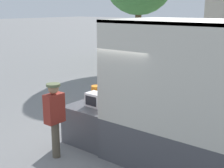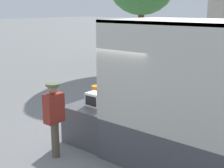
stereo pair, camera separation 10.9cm
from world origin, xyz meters
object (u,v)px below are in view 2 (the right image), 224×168
portable_generator (120,88)px  worker_person (54,113)px  orange_bucket (97,92)px  microwave (97,100)px

portable_generator → worker_person: bearing=-91.5°
portable_generator → orange_bucket: portable_generator is taller
worker_person → portable_generator: bearing=88.5°
microwave → worker_person: 1.22m
microwave → worker_person: worker_person is taller
microwave → orange_bucket: 0.77m
microwave → orange_bucket: size_ratio=1.62×
worker_person → orange_bucket: bearing=100.0°
orange_bucket → worker_person: worker_person is taller
portable_generator → worker_person: worker_person is taller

